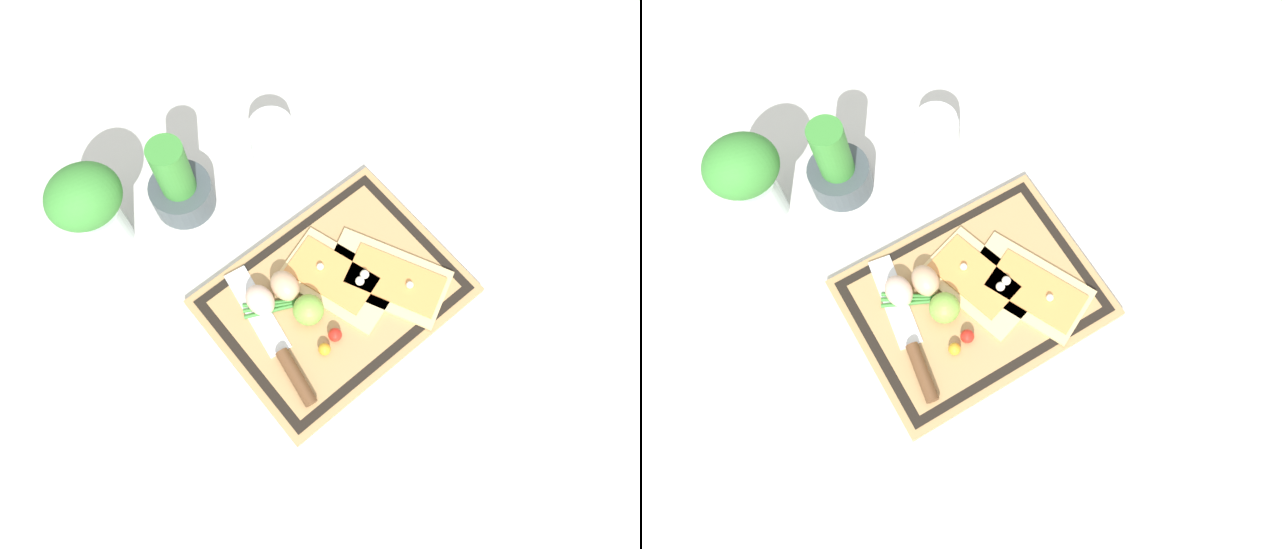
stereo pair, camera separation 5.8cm
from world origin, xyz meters
TOP-DOWN VIEW (x-y plane):
  - ground_plane at (0.00, 0.00)m, footprint 6.00×6.00m
  - cutting_board at (0.00, 0.00)m, footprint 0.42×0.31m
  - pizza_slice_near at (0.09, -0.04)m, footprint 0.19×0.24m
  - pizza_slice_far at (0.02, 0.02)m, footprint 0.17×0.22m
  - knife at (-0.14, -0.03)m, footprint 0.07×0.27m
  - egg_brown at (-0.06, 0.06)m, footprint 0.04×0.06m
  - egg_pink at (-0.11, 0.07)m, footprint 0.04×0.06m
  - lime at (-0.06, 0.00)m, footprint 0.05×0.05m
  - cherry_tomato_red at (-0.05, -0.06)m, footprint 0.02×0.02m
  - cherry_tomato_yellow at (-0.08, -0.07)m, footprint 0.02×0.02m
  - scallion_bunch at (-0.02, 0.01)m, footprint 0.26×0.16m
  - herb_pot at (-0.09, 0.32)m, footprint 0.11×0.11m
  - sauce_jar at (0.10, 0.30)m, footprint 0.08×0.08m
  - herb_glass at (-0.23, 0.35)m, footprint 0.13×0.11m

SIDE VIEW (x-z plane):
  - ground_plane at x=0.00m, z-range 0.00..0.00m
  - cutting_board at x=0.00m, z-range 0.00..0.02m
  - scallion_bunch at x=-0.02m, z-range 0.02..0.03m
  - pizza_slice_near at x=0.09m, z-range 0.01..0.04m
  - pizza_slice_far at x=0.02m, z-range 0.01..0.04m
  - knife at x=-0.14m, z-range 0.02..0.04m
  - cherry_tomato_yellow at x=-0.08m, z-range 0.02..0.04m
  - cherry_tomato_red at x=-0.05m, z-range 0.02..0.04m
  - sauce_jar at x=0.10m, z-range -0.01..0.09m
  - egg_brown at x=-0.06m, z-range 0.02..0.06m
  - egg_pink at x=-0.11m, z-range 0.02..0.06m
  - lime at x=-0.06m, z-range 0.02..0.07m
  - herb_pot at x=-0.09m, z-range -0.03..0.15m
  - herb_glass at x=-0.23m, z-range 0.02..0.22m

